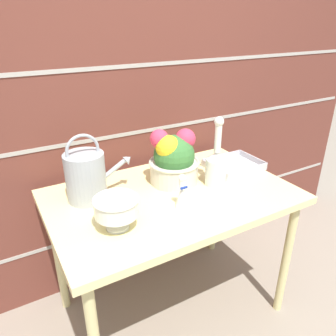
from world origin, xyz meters
The scene contains 9 objects.
ground_plane centered at (0.00, 0.00, 0.00)m, with size 12.00×12.00×0.00m, color gray.
brick_wall centered at (0.00, 0.47, 1.10)m, with size 3.60×0.08×2.20m.
patio_table centered at (0.00, 0.00, 0.67)m, with size 1.16×0.74×0.74m.
watering_can centered at (-0.36, 0.15, 0.86)m, with size 0.33×0.18×0.32m.
crystal_pedestal_bowl centered at (-0.33, -0.13, 0.83)m, with size 0.18×0.18×0.13m.
flower_planter centered at (0.07, 0.10, 0.87)m, with size 0.26×0.26×0.28m.
glass_decanter centered at (0.24, -0.02, 0.85)m, with size 0.10×0.10×0.35m.
figurine_vase centered at (-0.02, -0.13, 0.81)m, with size 0.06×0.06×0.16m.
wire_tray centered at (0.45, 0.08, 0.75)m, with size 0.29×0.23×0.04m.
Camera 1 is at (-0.70, -1.18, 1.51)m, focal length 35.00 mm.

